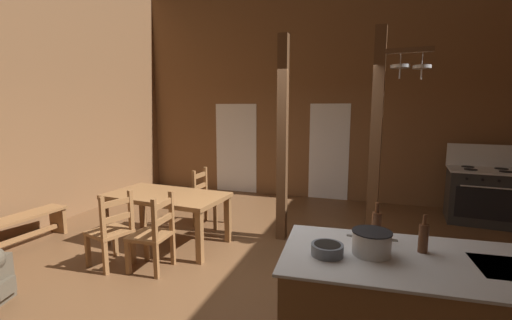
# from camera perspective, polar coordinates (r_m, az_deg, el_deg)

# --- Properties ---
(ground_plane) EXTENTS (8.57, 8.40, 0.10)m
(ground_plane) POSITION_cam_1_polar(r_m,az_deg,el_deg) (4.30, -0.14, -19.25)
(ground_plane) COLOR brown
(wall_back) EXTENTS (8.57, 0.14, 4.64)m
(wall_back) POSITION_cam_1_polar(r_m,az_deg,el_deg) (7.57, 9.42, 11.26)
(wall_back) COLOR brown
(wall_back) RESTS_ON ground_plane
(glazed_door_back_left) EXTENTS (1.00, 0.01, 2.05)m
(glazed_door_back_left) POSITION_cam_1_polar(r_m,az_deg,el_deg) (8.02, -3.33, 1.96)
(glazed_door_back_left) COLOR white
(glazed_door_back_left) RESTS_ON ground_plane
(glazed_panel_back_right) EXTENTS (0.84, 0.01, 2.05)m
(glazed_panel_back_right) POSITION_cam_1_polar(r_m,az_deg,el_deg) (7.50, 12.01, 1.31)
(glazed_panel_back_right) COLOR white
(glazed_panel_back_right) RESTS_ON ground_plane
(stove_range) EXTENTS (1.21, 0.90, 1.32)m
(stove_range) POSITION_cam_1_polar(r_m,az_deg,el_deg) (7.08, 33.61, -4.87)
(stove_range) COLOR #282828
(stove_range) RESTS_ON ground_plane
(support_post_with_pot_rack) EXTENTS (0.69, 0.26, 2.99)m
(support_post_with_pot_rack) POSITION_cam_1_polar(r_m,az_deg,el_deg) (4.78, 19.74, 3.97)
(support_post_with_pot_rack) COLOR brown
(support_post_with_pot_rack) RESTS_ON ground_plane
(support_post_center) EXTENTS (0.14, 0.14, 2.99)m
(support_post_center) POSITION_cam_1_polar(r_m,az_deg,el_deg) (5.02, 4.45, 3.29)
(support_post_center) COLOR brown
(support_post_center) RESTS_ON ground_plane
(dining_table) EXTENTS (1.76, 1.02, 0.74)m
(dining_table) POSITION_cam_1_polar(r_m,az_deg,el_deg) (5.13, -14.67, -6.43)
(dining_table) COLOR brown
(dining_table) RESTS_ON ground_plane
(ladderback_chair_near_window) EXTENTS (0.46, 0.46, 0.95)m
(ladderback_chair_near_window) POSITION_cam_1_polar(r_m,az_deg,el_deg) (5.85, -8.09, -6.37)
(ladderback_chair_near_window) COLOR brown
(ladderback_chair_near_window) RESTS_ON ground_plane
(ladderback_chair_by_post) EXTENTS (0.46, 0.46, 0.95)m
(ladderback_chair_by_post) POSITION_cam_1_polar(r_m,az_deg,el_deg) (4.41, -16.59, -11.76)
(ladderback_chair_by_post) COLOR brown
(ladderback_chair_by_post) RESTS_ON ground_plane
(ladderback_chair_at_table_end) EXTENTS (0.55, 0.55, 0.95)m
(ladderback_chair_at_table_end) POSITION_cam_1_polar(r_m,az_deg,el_deg) (4.68, -22.84, -10.85)
(ladderback_chair_at_table_end) COLOR brown
(ladderback_chair_at_table_end) RESTS_ON ground_plane
(bench_along_left_wall) EXTENTS (0.43, 1.23, 0.44)m
(bench_along_left_wall) POSITION_cam_1_polar(r_m,az_deg,el_deg) (6.02, -34.24, -8.91)
(bench_along_left_wall) COLOR brown
(bench_along_left_wall) RESTS_ON ground_plane
(stockpot_on_counter) EXTENTS (0.35, 0.28, 0.17)m
(stockpot_on_counter) POSITION_cam_1_polar(r_m,az_deg,el_deg) (2.66, 18.67, -12.89)
(stockpot_on_counter) COLOR silver
(stockpot_on_counter) RESTS_ON kitchen_island
(mixing_bowl_on_counter) EXTENTS (0.23, 0.23, 0.08)m
(mixing_bowl_on_counter) POSITION_cam_1_polar(r_m,az_deg,el_deg) (2.58, 11.76, -14.37)
(mixing_bowl_on_counter) COLOR slate
(mixing_bowl_on_counter) RESTS_ON kitchen_island
(bottle_tall_on_counter) EXTENTS (0.07, 0.07, 0.30)m
(bottle_tall_on_counter) POSITION_cam_1_polar(r_m,az_deg,el_deg) (2.92, 19.37, -10.19)
(bottle_tall_on_counter) COLOR #56331E
(bottle_tall_on_counter) RESTS_ON kitchen_island
(bottle_short_on_counter) EXTENTS (0.07, 0.07, 0.28)m
(bottle_short_on_counter) POSITION_cam_1_polar(r_m,az_deg,el_deg) (2.82, 26.07, -11.48)
(bottle_short_on_counter) COLOR #56331E
(bottle_short_on_counter) RESTS_ON kitchen_island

